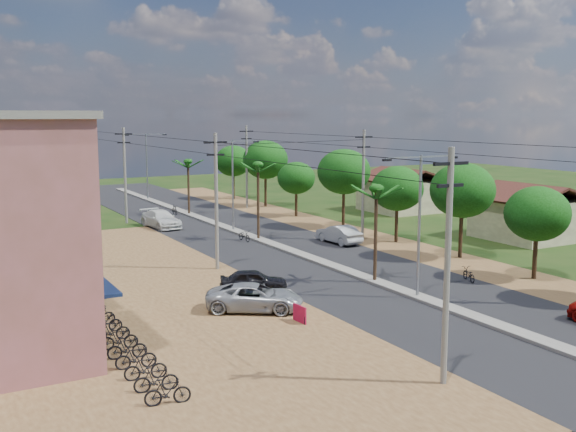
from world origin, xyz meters
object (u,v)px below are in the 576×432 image
car_silver_mid (339,235)px  roadside_sign (300,314)px  car_white_far (161,220)px  parked_scooter_row (127,348)px  car_parked_dark (253,282)px  moto_rider_east (469,275)px  car_parked_silver (255,298)px

car_silver_mid → roadside_sign: car_silver_mid is taller
car_white_far → parked_scooter_row: size_ratio=0.47×
parked_scooter_row → car_parked_dark: bearing=37.1°
car_white_far → car_silver_mid: bearing=-61.7°
moto_rider_east → car_parked_silver: bearing=17.3°
car_white_far → car_parked_dark: 24.45m
moto_rider_east → car_white_far: bearing=-50.0°
car_white_far → parked_scooter_row: 33.52m
roadside_sign → car_parked_dark: bearing=80.5°
moto_rider_east → parked_scooter_row: bearing=28.0°
car_white_far → moto_rider_east: size_ratio=3.25×
parked_scooter_row → moto_rider_east: bearing=7.7°
car_white_far → roadside_sign: size_ratio=4.94×
car_parked_silver → car_parked_dark: (1.53, 3.32, -0.04)m
car_parked_dark → roadside_sign: car_parked_dark is taller
moto_rider_east → roadside_sign: (-13.20, -2.18, 0.01)m
car_white_far → roadside_sign: bearing=-102.7°
car_white_far → roadside_sign: car_white_far is taller
car_silver_mid → car_white_far: 17.28m
car_silver_mid → parked_scooter_row: bearing=35.1°
car_parked_silver → moto_rider_east: 14.25m
car_parked_silver → parked_scooter_row: (-7.78, -3.73, -0.20)m
parked_scooter_row → roadside_sign: bearing=5.3°
car_white_far → car_parked_silver: size_ratio=1.05×
car_parked_silver → parked_scooter_row: car_parked_silver is taller
roadside_sign → car_silver_mid: bearing=46.8°
car_parked_silver → moto_rider_east: size_ratio=3.09×
car_parked_silver → parked_scooter_row: 8.63m
parked_scooter_row → car_parked_silver: bearing=25.6°
car_silver_mid → moto_rider_east: 14.29m
moto_rider_east → parked_scooter_row: (-22.01, -2.99, 0.07)m
roadside_sign → parked_scooter_row: parked_scooter_row is taller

